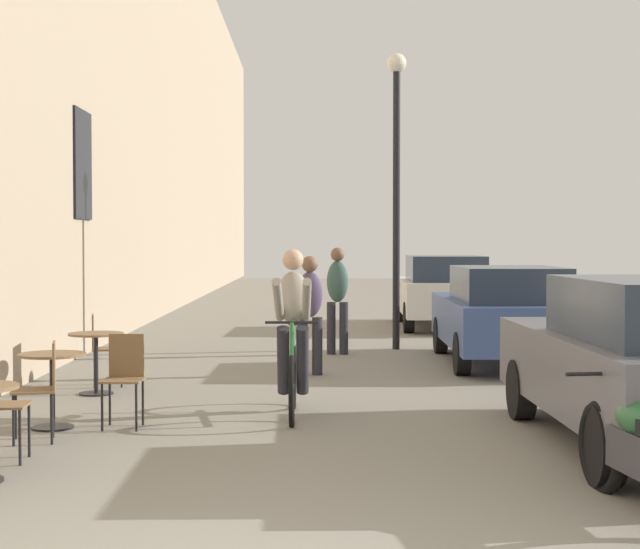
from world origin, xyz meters
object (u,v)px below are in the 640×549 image
pedestrian_mid (337,294)px  parked_car_third (443,290)px  cafe_chair_mid_toward_wall (42,384)px  cafe_table_far (96,350)px  cafe_table_mid (52,374)px  cafe_chair_mid_toward_street (124,373)px  parked_car_second (504,313)px  street_lamp (396,162)px  pedestrian_near (310,308)px  cafe_chair_far_toward_street (102,344)px  cyclist_on_bicycle (293,336)px

pedestrian_mid → parked_car_third: (2.33, 4.97, -0.18)m
cafe_chair_mid_toward_wall → cafe_table_far: 2.77m
cafe_table_mid → cafe_chair_mid_toward_street: size_ratio=0.81×
cafe_table_mid → parked_car_third: parked_car_third is taller
pedestrian_mid → parked_car_second: size_ratio=0.42×
cafe_chair_mid_toward_wall → pedestrian_mid: bearing=67.8°
parked_car_second → cafe_chair_mid_toward_street: bearing=-133.4°
parked_car_third → street_lamp: bearing=-107.6°
cafe_chair_mid_toward_wall → parked_car_second: parked_car_second is taller
cafe_chair_mid_toward_wall → cafe_table_far: bearing=92.4°
cafe_chair_mid_toward_wall → cafe_table_far: size_ratio=1.24×
pedestrian_mid → parked_car_third: size_ratio=0.40×
cafe_table_mid → pedestrian_near: (2.46, 3.81, 0.38)m
cafe_table_mid → cafe_chair_far_toward_street: bearing=92.4°
cafe_chair_mid_toward_wall → parked_car_second: 7.64m
cafe_table_mid → parked_car_third: size_ratio=0.17×
cafe_table_far → pedestrian_near: pedestrian_near is taller
cafe_chair_far_toward_street → street_lamp: bearing=46.5°
cyclist_on_bicycle → cafe_chair_far_toward_street: bearing=140.0°
cafe_chair_mid_toward_wall → cyclist_on_bicycle: bearing=32.5°
cyclist_on_bicycle → parked_car_third: bearing=74.3°
street_lamp → cafe_chair_mid_toward_wall: bearing=-116.5°
cafe_chair_far_toward_street → street_lamp: (4.00, 4.23, 2.59)m
cafe_chair_mid_toward_street → pedestrian_mid: (2.22, 6.18, 0.44)m
cafe_chair_far_toward_street → pedestrian_near: pedestrian_near is taller
parked_car_second → parked_car_third: 6.27m
cafe_chair_mid_toward_street → cyclist_on_bicycle: 1.78m
parked_car_second → pedestrian_mid: bearing=151.4°
pedestrian_mid → street_lamp: street_lamp is taller
cafe_chair_mid_toward_street → parked_car_third: bearing=67.8°
street_lamp → parked_car_third: 4.98m
cafe_chair_mid_toward_street → cafe_chair_mid_toward_wall: size_ratio=1.00×
cafe_chair_far_toward_street → cyclist_on_bicycle: cyclist_on_bicycle is taller
street_lamp → parked_car_second: size_ratio=1.21×
cafe_table_far → cyclist_on_bicycle: cyclist_on_bicycle is taller
cafe_chair_mid_toward_wall → street_lamp: bearing=63.5°
cafe_chair_mid_toward_wall → cafe_chair_far_toward_street: bearing=93.2°
cafe_table_far → cafe_chair_mid_toward_wall: bearing=-87.6°
cafe_table_mid → cyclist_on_bicycle: cyclist_on_bicycle is taller
cafe_table_far → parked_car_second: bearing=27.9°
cafe_chair_mid_toward_wall → pedestrian_near: size_ratio=0.56×
pedestrian_near → parked_car_third: 7.91m
pedestrian_near → pedestrian_mid: bearing=79.9°
cafe_chair_far_toward_street → cyclist_on_bicycle: bearing=-40.0°
cafe_chair_mid_toward_wall → cyclist_on_bicycle: (2.21, 1.41, 0.29)m
cafe_table_far → street_lamp: (3.93, 4.89, 2.59)m
cyclist_on_bicycle → cafe_chair_mid_toward_street: bearing=-156.5°
pedestrian_near → cafe_chair_mid_toward_wall: bearing=-118.2°
cafe_chair_mid_toward_street → street_lamp: (3.21, 6.94, 2.59)m
cafe_chair_mid_toward_street → cafe_table_far: cafe_chair_mid_toward_street is taller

